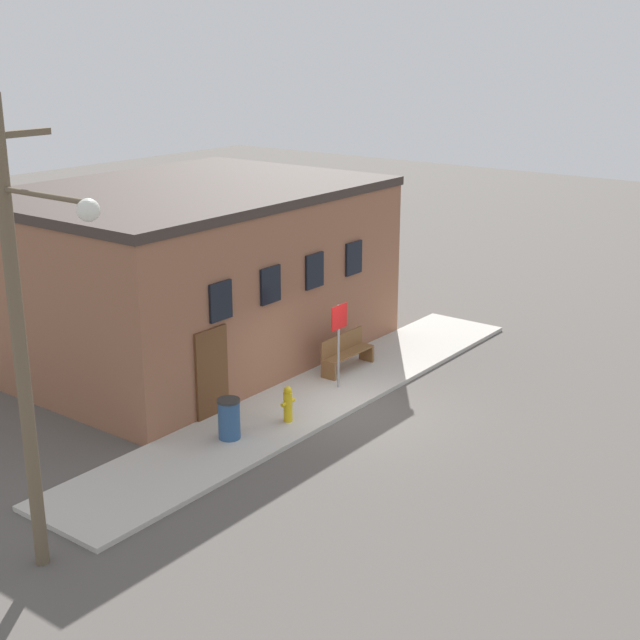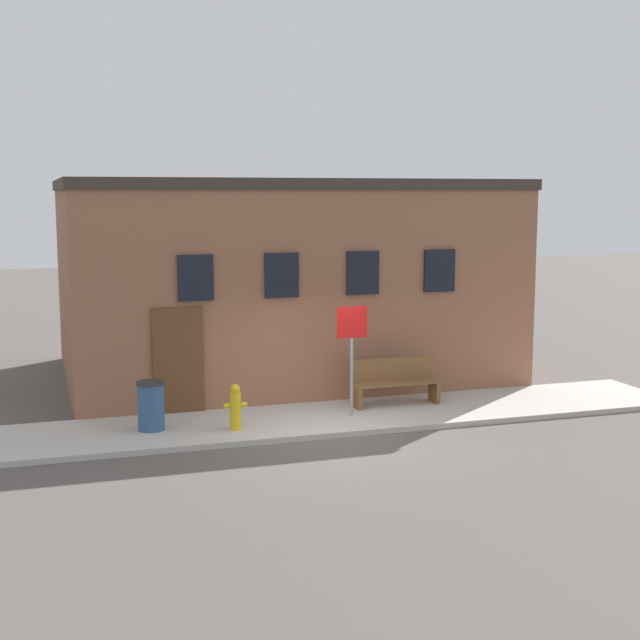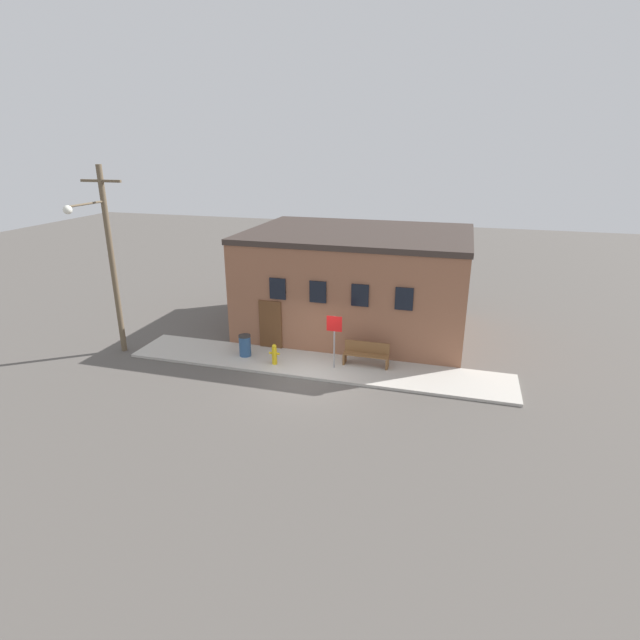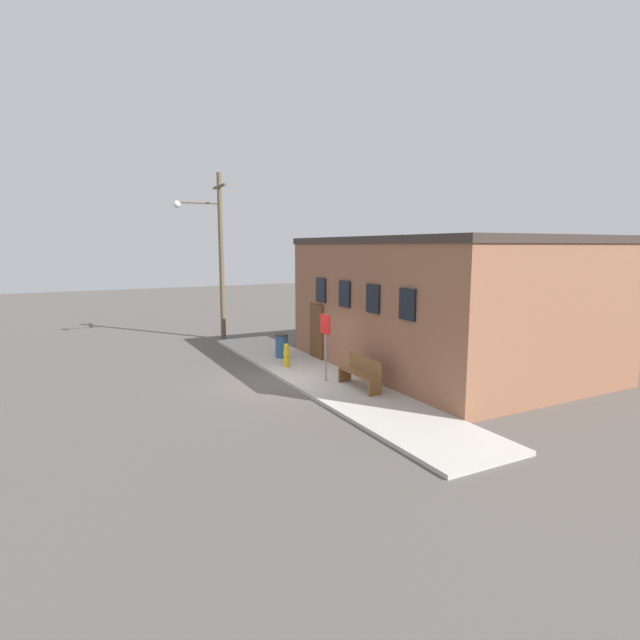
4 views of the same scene
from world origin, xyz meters
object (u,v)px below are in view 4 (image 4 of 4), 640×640
at_px(bench, 361,373).
at_px(utility_pole, 218,250).
at_px(stop_sign, 325,336).
at_px(fire_hydrant, 286,355).
at_px(trash_bin, 282,346).

xyz_separation_m(bench, utility_pole, (-10.38, -1.33, 3.63)).
bearing_deg(stop_sign, fire_hydrant, -172.60).
relative_size(fire_hydrant, trash_bin, 0.93).
height_order(stop_sign, utility_pole, utility_pole).
height_order(fire_hydrant, utility_pole, utility_pole).
relative_size(fire_hydrant, stop_sign, 0.39).
distance_m(fire_hydrant, stop_sign, 2.62).
bearing_deg(bench, stop_sign, -152.33).
height_order(stop_sign, bench, stop_sign).
bearing_deg(fire_hydrant, stop_sign, 7.40).
relative_size(fire_hydrant, bench, 0.47).
bearing_deg(fire_hydrant, utility_pole, -176.56).
xyz_separation_m(fire_hydrant, trash_bin, (-1.47, 0.45, 0.03)).
bearing_deg(trash_bin, utility_pole, -170.92).
xyz_separation_m(trash_bin, utility_pole, (-5.37, -0.86, 3.64)).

